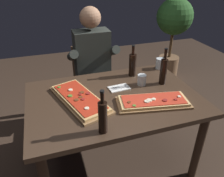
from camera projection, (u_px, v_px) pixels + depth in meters
name	position (u px, v px, depth m)	size (l,w,h in m)	color
ground_plane	(114.00, 160.00, 2.19)	(6.40, 6.40, 0.00)	#38281E
dining_table	(114.00, 106.00, 1.87)	(1.40, 0.96, 0.74)	#3D2B1E
pizza_rectangular_front	(153.00, 102.00, 1.72)	(0.60, 0.33, 0.05)	olive
pizza_rectangular_left	(80.00, 99.00, 1.75)	(0.44, 0.67, 0.05)	olive
wine_bottle_dark	(133.00, 64.00, 2.10)	(0.07, 0.07, 0.31)	black
oil_bottle_amber	(103.00, 116.00, 1.38)	(0.06, 0.06, 0.31)	black
vinegar_bottle_green	(163.00, 71.00, 1.95)	(0.06, 0.06, 0.34)	black
tumbler_near_camera	(142.00, 80.00, 1.98)	(0.08, 0.08, 0.10)	silver
tumbler_far_side	(160.00, 64.00, 2.28)	(0.08, 0.08, 0.11)	silver
napkin_cutlery_set	(119.00, 88.00, 1.94)	(0.19, 0.12, 0.01)	white
diner_chair	(92.00, 79.00, 2.65)	(0.44, 0.44, 0.87)	#3D2B1E
seated_diner	(93.00, 63.00, 2.43)	(0.53, 0.41, 1.33)	#23232D
potted_plant_corner	(173.00, 27.00, 3.35)	(0.54, 0.54, 1.27)	#846042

